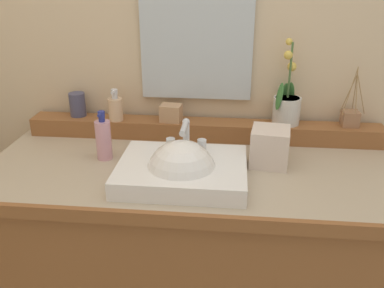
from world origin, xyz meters
TOP-DOWN VIEW (x-y plane):
  - wall_back at (0.00, 0.43)m, footprint 3.35×0.20m
  - vanity_cabinet at (0.00, -0.00)m, footprint 1.51×0.65m
  - back_ledge at (0.00, 0.26)m, footprint 1.42×0.11m
  - sink_basin at (-0.04, -0.11)m, footprint 0.42×0.33m
  - potted_plant at (0.33, 0.27)m, footprint 0.11×0.11m
  - soap_dispenser at (-0.35, 0.24)m, footprint 0.06×0.06m
  - tumbler_cup at (-0.53, 0.27)m, footprint 0.07×0.07m
  - reed_diffuser at (0.57, 0.27)m, footprint 0.09×0.06m
  - trinket_box at (-0.13, 0.25)m, footprint 0.09×0.07m
  - lotion_bottle at (-0.34, 0.03)m, footprint 0.06×0.06m
  - tissue_box at (0.25, 0.04)m, footprint 0.14×0.14m
  - mirror at (-0.04, 0.32)m, footprint 0.44×0.02m

SIDE VIEW (x-z plane):
  - vanity_cabinet at x=0.00m, z-range 0.00..0.85m
  - sink_basin at x=-0.04m, z-range 0.74..1.00m
  - back_ledge at x=0.00m, z-range 0.84..0.92m
  - tissue_box at x=0.25m, z-range 0.84..0.98m
  - lotion_bottle at x=-0.34m, z-range 0.83..1.01m
  - reed_diffuser at x=0.57m, z-range 0.83..1.07m
  - trinket_box at x=-0.13m, z-range 0.92..0.98m
  - tumbler_cup at x=-0.53m, z-range 0.92..1.01m
  - soap_dispenser at x=-0.35m, z-range 0.90..1.03m
  - potted_plant at x=0.33m, z-range 0.82..1.16m
  - mirror at x=-0.04m, z-range 1.00..1.52m
  - wall_back at x=0.00m, z-range 0.00..2.72m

